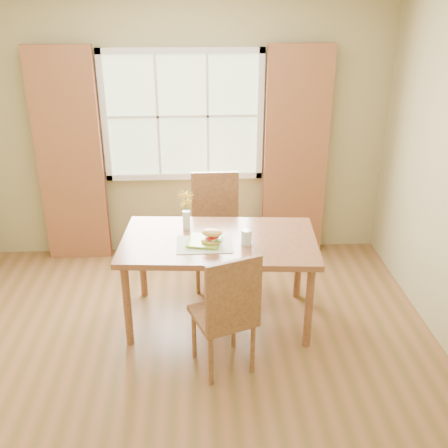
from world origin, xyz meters
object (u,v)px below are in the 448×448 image
chair_far (216,224)px  croissant_sandwich (212,237)px  flower_vase (186,207)px  chair_near (228,310)px  dining_table (219,248)px  water_glass (246,237)px

chair_far → croissant_sandwich: (-0.06, -0.84, 0.27)m
chair_far → flower_vase: (-0.27, -0.50, 0.39)m
chair_near → dining_table: bearing=71.7°
chair_near → chair_far: size_ratio=0.93×
chair_near → chair_far: bearing=70.4°
chair_near → water_glass: bearing=51.9°
dining_table → croissant_sandwich: (-0.06, -0.12, 0.16)m
dining_table → flower_vase: bearing=145.3°
chair_near → water_glass: (0.18, 0.59, 0.29)m
dining_table → flower_vase: size_ratio=4.94×
flower_vase → water_glass: bearing=-33.7°
dining_table → chair_near: bearing=-83.3°
dining_table → chair_far: 0.72m
chair_near → flower_vase: size_ratio=2.99×
chair_far → croissant_sandwich: bearing=-94.7°
water_glass → flower_vase: bearing=146.3°
dining_table → flower_vase: 0.45m
dining_table → flower_vase: (-0.27, 0.22, 0.28)m
croissant_sandwich → water_glass: croissant_sandwich is taller
dining_table → chair_near: size_ratio=1.65×
chair_far → croissant_sandwich: 0.88m
water_glass → flower_vase: flower_vase is taller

